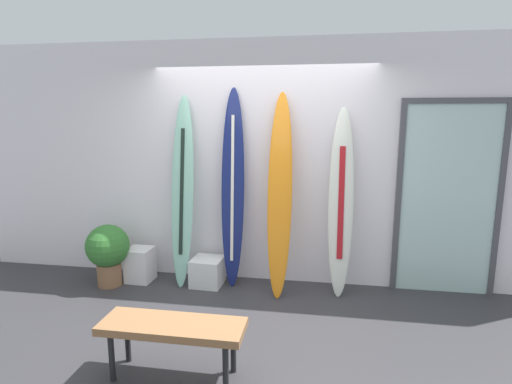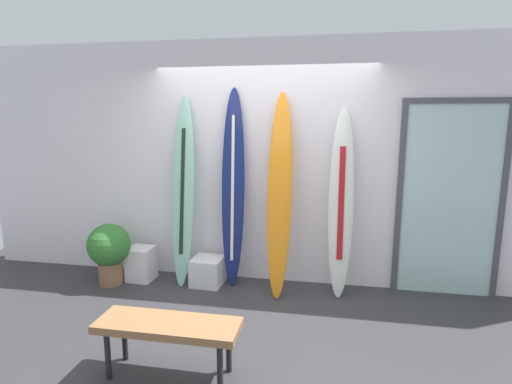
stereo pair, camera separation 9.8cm
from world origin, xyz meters
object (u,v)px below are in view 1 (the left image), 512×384
at_px(surfboard_navy, 233,190).
at_px(glass_door, 448,196).
at_px(surfboard_sunset, 280,194).
at_px(display_block_left, 207,272).
at_px(bench, 173,329).
at_px(potted_plant, 108,250).
at_px(display_block_center, 140,265).
at_px(surfboard_ivory, 341,204).
at_px(surfboard_seafoam, 182,191).

height_order(surfboard_navy, glass_door, surfboard_navy).
bearing_deg(surfboard_sunset, display_block_left, 178.65).
bearing_deg(glass_door, bench, -141.02).
bearing_deg(potted_plant, display_block_center, 31.66).
bearing_deg(display_block_center, surfboard_sunset, -0.20).
bearing_deg(surfboard_navy, display_block_left, -159.07).
bearing_deg(display_block_center, surfboard_navy, 6.35).
bearing_deg(surfboard_ivory, surfboard_sunset, -173.47).
relative_size(surfboard_seafoam, potted_plant, 3.03).
bearing_deg(surfboard_sunset, bench, -110.18).
bearing_deg(potted_plant, surfboard_seafoam, 16.11).
bearing_deg(potted_plant, surfboard_ivory, 5.51).
bearing_deg(surfboard_ivory, potted_plant, -174.49).
distance_m(surfboard_seafoam, surfboard_sunset, 1.13).
bearing_deg(surfboard_seafoam, bench, -73.62).
height_order(surfboard_navy, surfboard_ivory, surfboard_navy).
xyz_separation_m(surfboard_ivory, display_block_left, (-1.50, -0.06, -0.85)).
bearing_deg(surfboard_seafoam, display_block_center, -173.85).
relative_size(surfboard_seafoam, surfboard_sunset, 0.99).
bearing_deg(surfboard_ivory, surfboard_navy, 177.41).
bearing_deg(glass_door, potted_plant, -173.10).
bearing_deg(display_block_center, bench, -58.05).
distance_m(display_block_left, potted_plant, 1.17).
bearing_deg(surfboard_navy, surfboard_ivory, -2.59).
height_order(surfboard_ivory, potted_plant, surfboard_ivory).
distance_m(surfboard_sunset, potted_plant, 2.09).
height_order(surfboard_sunset, glass_door, surfboard_sunset).
xyz_separation_m(display_block_left, bench, (0.22, -1.70, 0.22)).
relative_size(glass_door, potted_plant, 2.95).
height_order(display_block_left, bench, bench).
bearing_deg(display_block_left, display_block_center, -179.04).
distance_m(surfboard_seafoam, display_block_left, 0.98).
bearing_deg(surfboard_seafoam, potted_plant, -163.89).
xyz_separation_m(surfboard_seafoam, surfboard_ivory, (1.79, 0.01, -0.08)).
relative_size(surfboard_sunset, potted_plant, 3.07).
relative_size(display_block_left, bench, 0.34).
relative_size(surfboard_sunset, bench, 2.04).
bearing_deg(display_block_left, surfboard_navy, 20.93).
distance_m(surfboard_navy, display_block_left, 1.01).
bearing_deg(bench, display_block_left, 97.50).
height_order(surfboard_ivory, display_block_center, surfboard_ivory).
bearing_deg(bench, display_block_center, 121.95).
xyz_separation_m(surfboard_navy, surfboard_sunset, (0.55, -0.13, -0.01)).
bearing_deg(display_block_left, bench, -82.50).
xyz_separation_m(display_block_left, glass_door, (2.64, 0.26, 0.94)).
bearing_deg(surfboard_sunset, glass_door, 8.79).
xyz_separation_m(surfboard_sunset, glass_door, (1.80, 0.28, -0.01)).
height_order(surfboard_sunset, surfboard_ivory, surfboard_sunset).
distance_m(surfboard_ivory, bench, 2.26).
bearing_deg(display_block_left, surfboard_seafoam, 171.30).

